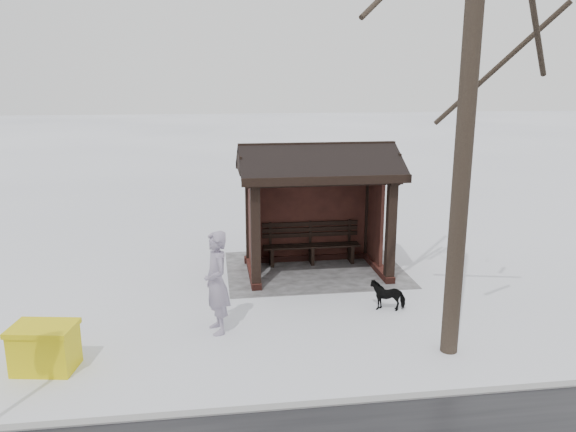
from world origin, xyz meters
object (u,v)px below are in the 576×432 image
object	(u,v)px
grit_bin	(45,347)
bus_shelter	(316,182)
dog	(388,295)
pedestrian	(217,283)

from	to	relation	value
grit_bin	bus_shelter	bearing A→B (deg)	-131.56
bus_shelter	dog	size ratio (longest dim) A/B	5.22
dog	grit_bin	bearing A→B (deg)	-62.19
pedestrian	dog	size ratio (longest dim) A/B	2.74
bus_shelter	pedestrian	xyz separation A→B (m)	(2.37, 3.06, -1.22)
pedestrian	grit_bin	bearing A→B (deg)	-84.82
pedestrian	dog	world-z (taller)	pedestrian
bus_shelter	pedestrian	size ratio (longest dim) A/B	1.90
bus_shelter	dog	xyz separation A→B (m)	(-1.02, 2.47, -1.87)
bus_shelter	pedestrian	bearing A→B (deg)	52.23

